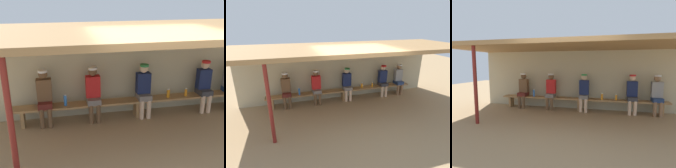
% 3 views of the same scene
% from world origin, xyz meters
% --- Properties ---
extents(ground_plane, '(24.00, 24.00, 0.00)m').
position_xyz_m(ground_plane, '(0.00, 0.00, 0.00)').
color(ground_plane, '#9E7F59').
extents(back_wall, '(8.00, 0.20, 2.20)m').
position_xyz_m(back_wall, '(0.00, 2.00, 1.10)').
color(back_wall, '#B7AD8C').
rests_on(back_wall, ground).
extents(dugout_roof, '(8.00, 2.80, 0.12)m').
position_xyz_m(dugout_roof, '(0.00, 0.70, 2.26)').
color(dugout_roof, '#9E7547').
rests_on(dugout_roof, back_wall).
extents(support_post, '(0.10, 0.10, 2.20)m').
position_xyz_m(support_post, '(-2.62, -0.55, 1.10)').
color(support_post, maroon).
rests_on(support_post, ground).
extents(bench, '(6.00, 0.36, 0.46)m').
position_xyz_m(bench, '(0.00, 1.55, 0.39)').
color(bench, '#9E7547').
rests_on(bench, ground).
extents(player_with_sunglasses, '(0.34, 0.42, 1.34)m').
position_xyz_m(player_with_sunglasses, '(-1.08, 1.55, 0.75)').
color(player_with_sunglasses, slate).
rests_on(player_with_sunglasses, ground).
extents(player_in_blue, '(0.34, 0.42, 1.34)m').
position_xyz_m(player_in_blue, '(0.18, 1.55, 0.75)').
color(player_in_blue, slate).
rests_on(player_in_blue, ground).
extents(player_in_red, '(0.34, 0.42, 1.34)m').
position_xyz_m(player_in_red, '(1.82, 1.55, 0.75)').
color(player_in_red, '#333338').
rests_on(player_in_red, ground).
extents(player_leftmost, '(0.34, 0.42, 1.34)m').
position_xyz_m(player_leftmost, '(2.59, 1.55, 0.75)').
color(player_leftmost, navy).
rests_on(player_leftmost, ground).
extents(player_shirtless_tan, '(0.34, 0.42, 1.34)m').
position_xyz_m(player_shirtless_tan, '(-2.22, 1.55, 0.75)').
color(player_shirtless_tan, '#591E19').
rests_on(player_shirtless_tan, ground).
extents(water_bottle_orange, '(0.06, 0.06, 0.21)m').
position_xyz_m(water_bottle_orange, '(1.30, 1.51, 0.56)').
color(water_bottle_orange, orange).
rests_on(water_bottle_orange, bench).
extents(water_bottle_blue, '(0.08, 0.08, 0.23)m').
position_xyz_m(water_bottle_blue, '(0.82, 1.52, 0.57)').
color(water_bottle_blue, orange).
rests_on(water_bottle_blue, bench).
extents(water_bottle_green, '(0.07, 0.07, 0.28)m').
position_xyz_m(water_bottle_green, '(-1.75, 1.51, 0.60)').
color(water_bottle_green, blue).
rests_on(water_bottle_green, bench).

